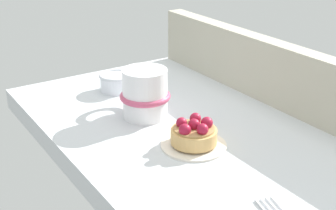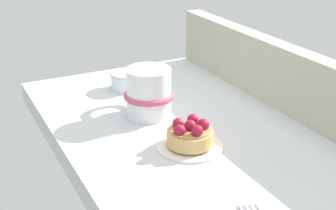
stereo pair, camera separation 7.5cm
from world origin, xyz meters
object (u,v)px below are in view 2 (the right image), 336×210
Objects in this scene: sugar_bowl at (126,80)px; raspberry_tart at (190,134)px; dessert_plate at (190,145)px; coffee_mug at (148,92)px.

raspberry_tart is at bearing -1.46° from sugar_bowl.
coffee_mug reaches higher than dessert_plate.
raspberry_tart is 13.87cm from coffee_mug.
coffee_mug is at bearing -177.60° from dessert_plate.
dessert_plate is at bearing -173.47° from raspberry_tart.
sugar_bowl is (-13.24, 1.26, -2.32)cm from coffee_mug.
sugar_bowl reaches higher than dessert_plate.
raspberry_tart is 1.09× the size of sugar_bowl.
raspberry_tart is at bearing 2.41° from coffee_mug.
dessert_plate is at bearing 2.40° from coffee_mug.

